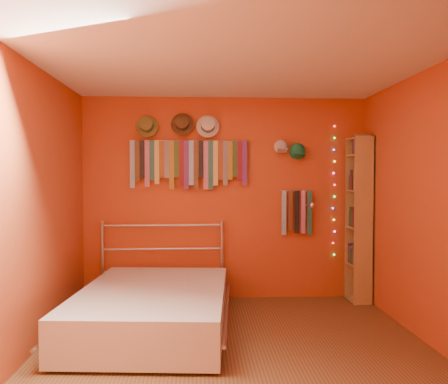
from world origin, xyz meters
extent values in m
plane|color=brown|center=(0.00, 0.00, 0.00)|extent=(3.50, 3.50, 0.00)
cube|color=#9C3A19|center=(0.00, 1.75, 1.25)|extent=(3.50, 0.02, 2.50)
cube|color=#9C3A19|center=(1.75, 0.00, 1.25)|extent=(0.02, 3.50, 2.50)
cube|color=#9C3A19|center=(-1.75, 0.00, 1.25)|extent=(0.02, 3.50, 2.50)
cube|color=white|center=(0.00, 0.00, 2.50)|extent=(3.50, 3.50, 0.02)
cylinder|color=#B7B7BC|center=(-0.45, 1.70, 1.96)|extent=(1.45, 0.01, 0.01)
cube|color=#6B9ABF|center=(-1.14, 1.69, 1.67)|extent=(0.06, 0.01, 0.58)
cube|color=#453117|center=(-1.08, 1.68, 1.71)|extent=(0.06, 0.01, 0.50)
cube|color=black|center=(-1.02, 1.68, 1.73)|extent=(0.06, 0.01, 0.46)
cube|color=#A25181|center=(-0.96, 1.69, 1.68)|extent=(0.06, 0.01, 0.56)
cube|color=#17524A|center=(-0.90, 1.68, 1.72)|extent=(0.06, 0.01, 0.48)
cube|color=gold|center=(-0.84, 1.68, 1.70)|extent=(0.06, 0.01, 0.53)
cube|color=brown|center=(-0.78, 1.69, 1.74)|extent=(0.06, 0.01, 0.45)
cube|color=navy|center=(-0.72, 1.68, 1.73)|extent=(0.06, 0.01, 0.46)
cube|color=#90631A|center=(-0.66, 1.68, 1.66)|extent=(0.06, 0.01, 0.59)
cube|color=#2B491D|center=(-0.60, 1.69, 1.74)|extent=(0.06, 0.01, 0.45)
cube|color=maroon|center=(-0.54, 1.68, 1.68)|extent=(0.06, 0.01, 0.55)
cube|color=#421966|center=(-0.48, 1.68, 1.66)|extent=(0.06, 0.01, 0.59)
cube|color=#70A4C7|center=(-0.42, 1.69, 1.69)|extent=(0.06, 0.01, 0.54)
cube|color=#51381B|center=(-0.36, 1.68, 1.67)|extent=(0.06, 0.01, 0.59)
cube|color=black|center=(-0.30, 1.68, 1.73)|extent=(0.06, 0.01, 0.45)
cube|color=#A75377|center=(-0.24, 1.69, 1.66)|extent=(0.06, 0.01, 0.60)
cube|color=#17524E|center=(-0.18, 1.68, 1.66)|extent=(0.06, 0.01, 0.60)
cube|color=#CFB152|center=(-0.12, 1.68, 1.69)|extent=(0.06, 0.01, 0.55)
cube|color=maroon|center=(-0.06, 1.69, 1.72)|extent=(0.06, 0.01, 0.48)
cube|color=navy|center=(-0.01, 1.68, 1.69)|extent=(0.06, 0.01, 0.55)
cube|color=brown|center=(0.05, 1.68, 1.72)|extent=(0.06, 0.01, 0.48)
cube|color=#29471C|center=(0.11, 1.69, 1.74)|extent=(0.06, 0.01, 0.44)
cube|color=maroon|center=(0.17, 1.68, 1.71)|extent=(0.06, 0.01, 0.50)
cube|color=#4D1860|center=(0.23, 1.68, 1.69)|extent=(0.06, 0.01, 0.55)
cylinder|color=#B7B7BC|center=(0.89, 1.70, 1.35)|extent=(0.40, 0.01, 0.01)
cube|color=#7AA7D9|center=(0.73, 1.69, 1.07)|extent=(0.06, 0.01, 0.55)
cube|color=#51291B|center=(0.81, 1.68, 1.11)|extent=(0.06, 0.01, 0.48)
cube|color=black|center=(0.89, 1.68, 1.08)|extent=(0.06, 0.01, 0.53)
cube|color=#A5527C|center=(0.97, 1.69, 1.08)|extent=(0.06, 0.01, 0.53)
cube|color=#195859|center=(1.05, 1.68, 1.07)|extent=(0.06, 0.01, 0.56)
cylinder|color=brown|center=(-0.96, 1.69, 2.13)|extent=(0.27, 0.07, 0.27)
cylinder|color=brown|center=(-0.96, 1.64, 2.14)|extent=(0.16, 0.14, 0.18)
cylinder|color=#332314|center=(-0.96, 1.67, 2.14)|extent=(0.17, 0.06, 0.17)
cylinder|color=#4F341C|center=(-0.53, 1.69, 2.16)|extent=(0.28, 0.07, 0.27)
cylinder|color=#4F341C|center=(-0.53, 1.64, 2.17)|extent=(0.16, 0.14, 0.18)
cylinder|color=black|center=(-0.53, 1.67, 2.16)|extent=(0.17, 0.06, 0.17)
cylinder|color=beige|center=(-0.22, 1.69, 2.14)|extent=(0.28, 0.07, 0.28)
cylinder|color=beige|center=(-0.22, 1.64, 2.15)|extent=(0.16, 0.14, 0.18)
cylinder|color=black|center=(-0.22, 1.67, 2.14)|extent=(0.17, 0.06, 0.17)
ellipsoid|color=beige|center=(0.68, 1.70, 1.89)|extent=(0.18, 0.13, 0.18)
cube|color=beige|center=(0.68, 1.59, 1.84)|extent=(0.13, 0.09, 0.05)
ellipsoid|color=#1A7647|center=(0.89, 1.70, 1.84)|extent=(0.19, 0.14, 0.19)
cube|color=#1A7647|center=(0.89, 1.58, 1.78)|extent=(0.14, 0.10, 0.06)
sphere|color=#FF3333|center=(1.36, 1.71, 2.15)|extent=(0.02, 0.02, 0.02)
sphere|color=#33FF4C|center=(1.36, 1.71, 2.00)|extent=(0.02, 0.02, 0.02)
sphere|color=#4C66FF|center=(1.35, 1.71, 1.86)|extent=(0.02, 0.02, 0.02)
sphere|color=yellow|center=(1.36, 1.71, 1.71)|extent=(0.02, 0.02, 0.02)
sphere|color=#FF4CCC|center=(1.35, 1.71, 1.56)|extent=(0.02, 0.02, 0.02)
sphere|color=#FF3333|center=(1.37, 1.71, 1.42)|extent=(0.02, 0.02, 0.02)
sphere|color=#33FF4C|center=(1.37, 1.71, 1.27)|extent=(0.02, 0.02, 0.02)
sphere|color=#4C66FF|center=(1.35, 1.71, 1.13)|extent=(0.02, 0.02, 0.02)
sphere|color=yellow|center=(1.36, 1.71, 0.98)|extent=(0.02, 0.02, 0.02)
sphere|color=#FF4CCC|center=(1.37, 1.71, 0.83)|extent=(0.02, 0.02, 0.02)
sphere|color=#FF3333|center=(1.35, 1.71, 0.69)|extent=(0.02, 0.02, 0.02)
sphere|color=#33FF4C|center=(1.37, 1.71, 0.54)|extent=(0.02, 0.02, 0.02)
cylinder|color=#B7B7BC|center=(1.03, 1.73, 1.16)|extent=(0.03, 0.03, 0.03)
cylinder|color=#B7B7BC|center=(1.03, 1.62, 1.19)|extent=(0.01, 0.24, 0.08)
sphere|color=white|center=(1.03, 1.49, 1.18)|extent=(0.07, 0.07, 0.07)
cube|color=olive|center=(1.62, 1.37, 1.00)|extent=(0.24, 0.02, 2.00)
cube|color=olive|center=(1.62, 1.69, 1.00)|extent=(0.24, 0.02, 2.00)
cube|color=olive|center=(1.74, 1.53, 1.00)|extent=(0.02, 0.34, 2.00)
cube|color=olive|center=(1.62, 1.53, 0.02)|extent=(0.24, 0.32, 0.02)
cube|color=olive|center=(1.62, 1.53, 0.45)|extent=(0.24, 0.32, 0.02)
cube|color=olive|center=(1.62, 1.53, 0.90)|extent=(0.24, 0.32, 0.02)
cube|color=olive|center=(1.62, 1.53, 1.35)|extent=(0.24, 0.32, 0.02)
cube|color=olive|center=(1.62, 1.53, 1.78)|extent=(0.24, 0.32, 0.02)
cube|color=olive|center=(1.62, 1.53, 1.98)|extent=(0.24, 0.32, 0.02)
cylinder|color=#B7B7BC|center=(-1.50, 1.65, 0.49)|extent=(0.04, 0.04, 0.98)
cylinder|color=#B7B7BC|center=(-0.05, 1.65, 0.49)|extent=(0.04, 0.04, 0.98)
cylinder|color=#B7B7BC|center=(-0.77, 1.65, 0.36)|extent=(1.45, 0.02, 0.02)
cylinder|color=#B7B7BC|center=(-0.77, 1.65, 0.64)|extent=(1.45, 0.02, 0.02)
cylinder|color=#B7B7BC|center=(-0.77, 1.65, 0.93)|extent=(1.45, 0.02, 0.02)
cube|color=beige|center=(-0.77, 0.62, 0.23)|extent=(1.54, 2.07, 0.39)
cylinder|color=#B7B7BC|center=(-1.50, 0.62, 0.21)|extent=(0.19, 1.96, 0.03)
cylinder|color=#B7B7BC|center=(-0.05, 0.62, 0.21)|extent=(0.19, 1.96, 0.03)
camera|label=1|loc=(-0.30, -3.66, 1.52)|focal=35.00mm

